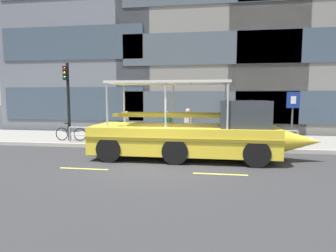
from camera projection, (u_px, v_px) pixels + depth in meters
ground_plane at (156, 164)px, 11.09m from camera, size 120.00×120.00×0.00m
sidewalk at (175, 140)px, 16.58m from camera, size 32.00×4.80×0.18m
curb_edge at (168, 148)px, 14.13m from camera, size 32.00×0.18×0.18m
lane_centreline at (150, 171)px, 10.04m from camera, size 25.80×0.12×0.01m
curb_guardrail at (177, 134)px, 14.34m from camera, size 11.37×0.09×0.82m
traffic_light_pole at (68, 94)px, 15.61m from camera, size 0.24×0.46×4.16m
parking_sign at (293, 110)px, 13.88m from camera, size 0.60×0.12×2.60m
leaned_bicycle at (71, 134)px, 15.73m from camera, size 1.74×0.46×0.96m
duck_tour_boat at (196, 134)px, 12.00m from camera, size 9.32×2.60×3.18m
pedestrian_near_bow at (262, 125)px, 14.98m from camera, size 0.30×0.37×1.53m
pedestrian_mid_left at (188, 122)px, 15.21m from camera, size 0.41×0.35×1.76m
pedestrian_mid_right at (167, 124)px, 15.13m from camera, size 0.44×0.27×1.62m
pedestrian_near_stern at (127, 123)px, 15.81m from camera, size 0.22×0.46×1.59m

